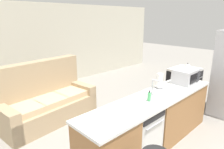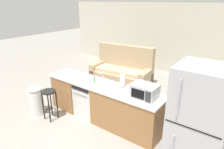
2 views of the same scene
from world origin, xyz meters
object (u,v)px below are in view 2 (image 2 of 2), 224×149
(dishwasher, at_px, (89,99))
(paper_towel_roll, at_px, (122,81))
(soap_bottle, at_px, (94,80))
(bar_stool, at_px, (49,99))
(refrigerator, at_px, (196,130))
(stove_range, at_px, (208,124))
(microwave, at_px, (144,91))
(couch, at_px, (122,72))
(kettle, at_px, (202,99))
(trash_bin, at_px, (36,100))

(dishwasher, height_order, paper_towel_roll, paper_towel_roll)
(dishwasher, relative_size, soap_bottle, 4.77)
(soap_bottle, xyz_separation_m, bar_stool, (-0.81, -0.69, -0.44))
(dishwasher, xyz_separation_m, refrigerator, (2.60, -0.55, 0.54))
(stove_range, distance_m, microwave, 1.39)
(microwave, relative_size, bar_stool, 0.68)
(couch, bearing_deg, microwave, -48.09)
(refrigerator, height_order, soap_bottle, refrigerator)
(bar_stool, relative_size, couch, 0.35)
(microwave, distance_m, paper_towel_roll, 0.66)
(couch, bearing_deg, dishwasher, -77.54)
(kettle, bearing_deg, microwave, -156.21)
(refrigerator, bearing_deg, microwave, 154.07)
(microwave, relative_size, couch, 0.24)
(couch, bearing_deg, bar_stool, -92.28)
(stove_range, height_order, soap_bottle, soap_bottle)
(stove_range, xyz_separation_m, microwave, (-1.13, -0.55, 0.59))
(refrigerator, bearing_deg, stove_range, 89.99)
(stove_range, xyz_separation_m, soap_bottle, (-2.39, -0.58, 0.52))
(soap_bottle, bearing_deg, stove_range, 13.64)
(refrigerator, xyz_separation_m, microwave, (-1.13, 0.55, 0.08))
(soap_bottle, bearing_deg, bar_stool, -139.70)
(microwave, bearing_deg, kettle, 23.79)
(microwave, distance_m, kettle, 1.05)
(dishwasher, distance_m, stove_range, 2.66)
(dishwasher, distance_m, trash_bin, 1.32)
(dishwasher, relative_size, refrigerator, 0.44)
(bar_stool, relative_size, trash_bin, 1.00)
(dishwasher, distance_m, bar_stool, 0.94)
(trash_bin, bearing_deg, microwave, 16.78)
(soap_bottle, xyz_separation_m, kettle, (2.22, 0.45, 0.01))
(kettle, xyz_separation_m, trash_bin, (-3.50, -1.19, -0.61))
(microwave, bearing_deg, trash_bin, -163.22)
(refrigerator, xyz_separation_m, paper_towel_roll, (-1.76, 0.74, 0.08))
(bar_stool, distance_m, couch, 2.90)
(kettle, xyz_separation_m, bar_stool, (-3.03, -1.14, -0.45))
(kettle, distance_m, trash_bin, 3.75)
(refrigerator, xyz_separation_m, soap_bottle, (-2.39, 0.52, 0.01))
(refrigerator, xyz_separation_m, trash_bin, (-3.67, -0.22, -0.58))
(trash_bin, bearing_deg, paper_towel_roll, 26.66)
(microwave, bearing_deg, stove_range, 25.99)
(paper_towel_roll, distance_m, bar_stool, 1.77)
(dishwasher, height_order, trash_bin, dishwasher)
(dishwasher, height_order, microwave, microwave)
(microwave, height_order, kettle, microwave)
(stove_range, xyz_separation_m, paper_towel_roll, (-1.76, -0.36, 0.59))
(trash_bin, bearing_deg, stove_range, 19.73)
(dishwasher, height_order, refrigerator, refrigerator)
(refrigerator, relative_size, kettle, 9.34)
(microwave, height_order, paper_towel_roll, paper_towel_roll)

